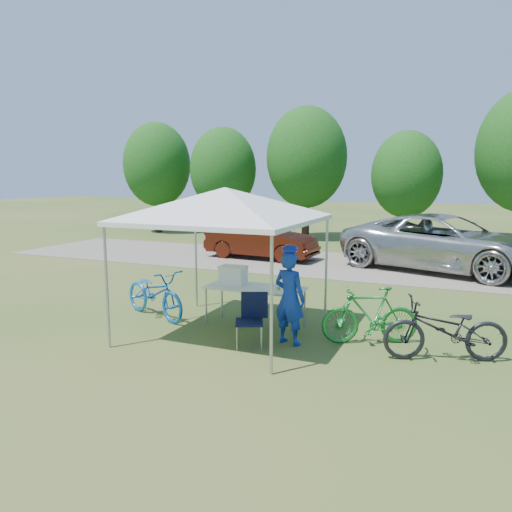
{
  "coord_description": "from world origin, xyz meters",
  "views": [
    {
      "loc": [
        4.08,
        -8.08,
        2.93
      ],
      "look_at": [
        -0.25,
        2.0,
        1.16
      ],
      "focal_mm": 35.0,
      "sensor_mm": 36.0,
      "label": 1
    }
  ],
  "objects": [
    {
      "name": "folding_chair",
      "position": [
        0.7,
        -0.4,
        0.54
      ],
      "size": [
        0.62,
        0.65,
        0.92
      ],
      "rotation": [
        0.0,
        0.0,
        0.42
      ],
      "color": "black",
      "rests_on": "ground"
    },
    {
      "name": "ground",
      "position": [
        0.0,
        0.0,
        0.0
      ],
      "size": [
        100.0,
        100.0,
        0.0
      ],
      "primitive_type": "plane",
      "color": "#2D5119",
      "rests_on": "ground"
    },
    {
      "name": "bike_green",
      "position": [
        2.58,
        0.49,
        0.51
      ],
      "size": [
        1.75,
        1.15,
        1.02
      ],
      "primitive_type": "imported",
      "rotation": [
        0.0,
        0.0,
        -1.14
      ],
      "color": "#1B792C",
      "rests_on": "ground"
    },
    {
      "name": "gravel_strip",
      "position": [
        0.0,
        8.0,
        0.01
      ],
      "size": [
        24.0,
        5.0,
        0.02
      ],
      "primitive_type": "cube",
      "color": "gray",
      "rests_on": "ground"
    },
    {
      "name": "bike_dark",
      "position": [
        3.84,
        0.13,
        0.51
      ],
      "size": [
        2.06,
        1.29,
        1.02
      ],
      "primitive_type": "imported",
      "rotation": [
        0.0,
        0.0,
        -1.23
      ],
      "color": "black",
      "rests_on": "ground"
    },
    {
      "name": "folding_table",
      "position": [
        0.31,
        0.66,
        0.75
      ],
      "size": [
        1.92,
        0.8,
        0.79
      ],
      "color": "white",
      "rests_on": "ground"
    },
    {
      "name": "canopy",
      "position": [
        0.0,
        0.0,
        2.65
      ],
      "size": [
        4.53,
        4.53,
        3.0
      ],
      "color": "#A5A5AA",
      "rests_on": "ground"
    },
    {
      "name": "cooler",
      "position": [
        -0.17,
        0.66,
        0.98
      ],
      "size": [
        0.52,
        0.36,
        0.38
      ],
      "color": "white",
      "rests_on": "folding_table"
    },
    {
      "name": "treeline",
      "position": [
        -0.29,
        14.05,
        3.53
      ],
      "size": [
        24.89,
        4.28,
        6.3
      ],
      "color": "#382314",
      "rests_on": "ground"
    },
    {
      "name": "cyclist",
      "position": [
        1.28,
        -0.08,
        0.83
      ],
      "size": [
        0.68,
        0.53,
        1.65
      ],
      "primitive_type": "imported",
      "rotation": [
        0.0,
        0.0,
        2.89
      ],
      "color": "navy",
      "rests_on": "ground"
    },
    {
      "name": "sedan",
      "position": [
        -2.7,
        8.17,
        0.68
      ],
      "size": [
        4.11,
        1.71,
        1.32
      ],
      "primitive_type": "imported",
      "rotation": [
        0.0,
        0.0,
        1.49
      ],
      "color": "#41140A",
      "rests_on": "gravel_strip"
    },
    {
      "name": "bike_blue",
      "position": [
        -1.87,
        0.4,
        0.51
      ],
      "size": [
        2.07,
        1.38,
        1.03
      ],
      "primitive_type": "imported",
      "rotation": [
        0.0,
        0.0,
        1.18
      ],
      "color": "blue",
      "rests_on": "ground"
    },
    {
      "name": "ice_cream_cup",
      "position": [
        0.82,
        0.61,
        0.82
      ],
      "size": [
        0.07,
        0.07,
        0.05
      ],
      "primitive_type": "cylinder",
      "color": "#AEC62E",
      "rests_on": "folding_table"
    },
    {
      "name": "minivan",
      "position": [
        3.43,
        8.25,
        0.89
      ],
      "size": [
        6.85,
        4.71,
        1.74
      ],
      "primitive_type": "imported",
      "rotation": [
        0.0,
        0.0,
        1.25
      ],
      "color": "beige",
      "rests_on": "gravel_strip"
    }
  ]
}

